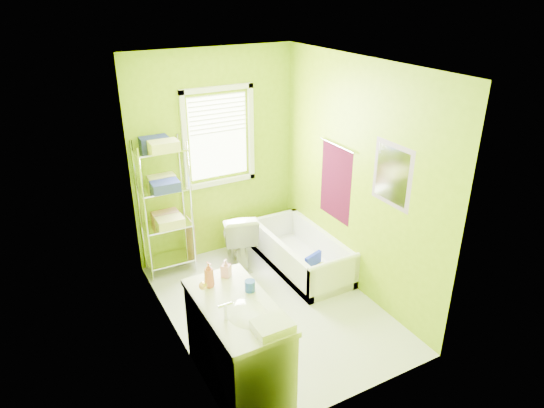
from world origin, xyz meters
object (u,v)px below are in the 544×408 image
toilet (238,237)px  vanity (238,342)px  bathtub (303,258)px  wire_shelf_unit (165,193)px

toilet → vanity: vanity is taller
bathtub → toilet: toilet is taller
toilet → bathtub: bearing=156.0°
bathtub → wire_shelf_unit: bearing=151.6°
bathtub → vanity: size_ratio=1.29×
toilet → wire_shelf_unit: bearing=-1.9°
toilet → vanity: bearing=80.7°
vanity → wire_shelf_unit: size_ratio=0.67×
toilet → wire_shelf_unit: wire_shelf_unit is taller
toilet → vanity: (-0.86, -1.85, 0.08)m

